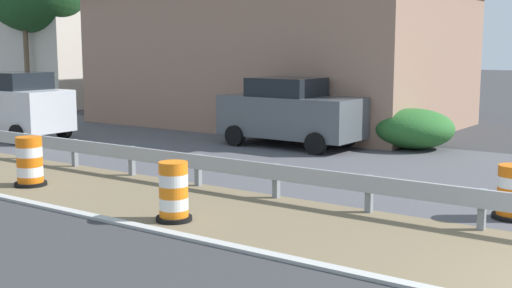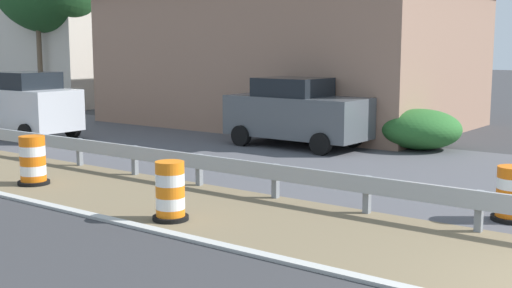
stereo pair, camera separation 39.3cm
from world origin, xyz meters
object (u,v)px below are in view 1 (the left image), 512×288
object	(u,v)px
traffic_barrel_close	(174,194)
traffic_barrel_mid	(30,164)
car_trailing_far_lane	(15,106)
car_mid_far_lane	(290,112)
utility_pole_near	(318,25)
utility_pole_mid	(25,27)

from	to	relation	value
traffic_barrel_close	traffic_barrel_mid	distance (m)	4.62
traffic_barrel_mid	car_trailing_far_lane	distance (m)	8.19
car_mid_far_lane	utility_pole_near	bearing A→B (deg)	97.90
traffic_barrel_mid	utility_pole_mid	world-z (taller)	utility_pole_mid
traffic_barrel_mid	utility_pole_near	bearing A→B (deg)	-7.26
car_mid_far_lane	utility_pole_near	size ratio (longest dim) A/B	0.61
traffic_barrel_mid	car_trailing_far_lane	xyz separation A→B (m)	(4.45, 6.84, 0.61)
traffic_barrel_mid	utility_pole_near	world-z (taller)	utility_pole_near
traffic_barrel_close	traffic_barrel_mid	bearing A→B (deg)	85.13
car_mid_far_lane	car_trailing_far_lane	xyz separation A→B (m)	(-3.77, 8.41, 0.05)
traffic_barrel_mid	utility_pole_near	size ratio (longest dim) A/B	0.15
traffic_barrel_close	car_mid_far_lane	distance (m)	9.16
traffic_barrel_mid	utility_pole_mid	xyz separation A→B (m)	(10.75, 14.85, 3.47)
car_trailing_far_lane	car_mid_far_lane	bearing A→B (deg)	-156.34
utility_pole_mid	utility_pole_near	bearing A→B (deg)	-91.58
car_trailing_far_lane	traffic_barrel_close	bearing A→B (deg)	156.56
car_mid_far_lane	utility_pole_mid	xyz separation A→B (m)	(2.52, 16.42, 2.91)
traffic_barrel_close	traffic_barrel_mid	size ratio (longest dim) A/B	0.97
car_mid_far_lane	utility_pole_mid	bearing A→B (deg)	172.08
traffic_barrel_close	traffic_barrel_mid	world-z (taller)	traffic_barrel_mid
utility_pole_near	traffic_barrel_close	bearing A→B (deg)	-162.90
car_mid_far_lane	utility_pole_mid	size ratio (longest dim) A/B	0.58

